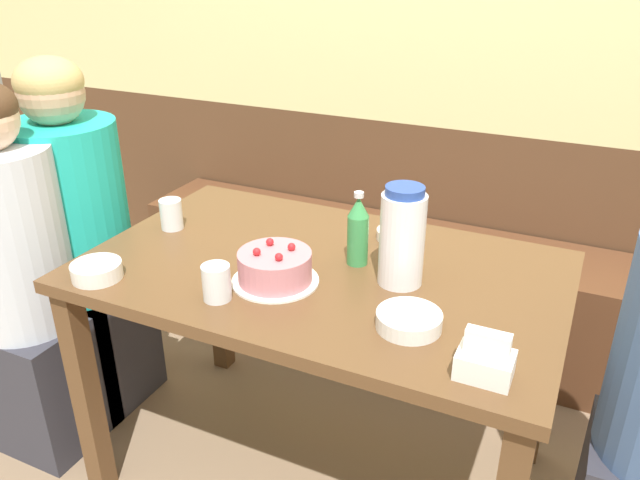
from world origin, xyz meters
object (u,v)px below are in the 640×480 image
water_pitcher (402,237)px  glass_water_tall (171,214)px  birthday_cake (275,268)px  person_pale_blue_shirt (23,290)px  bowl_rice_small (409,320)px  glass_tumbler_short (216,282)px  bench_seat (407,287)px  napkin_holder (485,361)px  bowl_soup_white (396,234)px  person_teal_shirt (79,248)px  soju_bottle (358,230)px  bowl_side_dish (97,271)px

water_pitcher → glass_water_tall: 0.74m
birthday_cake → person_pale_blue_shirt: person_pale_blue_shirt is taller
bowl_rice_small → glass_water_tall: size_ratio=1.63×
glass_tumbler_short → bench_seat: bearing=81.8°
napkin_holder → bowl_soup_white: size_ratio=0.96×
birthday_cake → person_pale_blue_shirt: bearing=-172.7°
bowl_soup_white → person_teal_shirt: 1.06m
napkin_holder → bowl_rice_small: bearing=151.0°
water_pitcher → soju_bottle: size_ratio=1.26×
glass_water_tall → glass_tumbler_short: 0.46m
water_pitcher → bowl_rice_small: (0.09, -0.19, -0.11)m
bowl_soup_white → person_pale_blue_shirt: (-1.02, -0.48, -0.19)m
water_pitcher → glass_tumbler_short: 0.47m
birthday_cake → bowl_soup_white: (0.19, 0.38, -0.03)m
napkin_holder → person_pale_blue_shirt: 1.40m
bench_seat → bowl_soup_white: size_ratio=20.00×
water_pitcher → soju_bottle: water_pitcher is taller
birthday_cake → bench_seat: bearing=85.8°
bowl_soup_white → bowl_side_dish: size_ratio=0.89×
napkin_holder → bowl_side_dish: napkin_holder is taller
napkin_holder → bowl_side_dish: size_ratio=0.85×
water_pitcher → person_pale_blue_shirt: person_pale_blue_shirt is taller
birthday_cake → water_pitcher: water_pitcher is taller
bench_seat → bowl_rice_small: bearing=-73.4°
bowl_rice_small → person_teal_shirt: bearing=170.9°
bench_seat → person_pale_blue_shirt: 1.43m
birthday_cake → glass_water_tall: bearing=160.1°
birthday_cake → glass_tumbler_short: size_ratio=2.50×
bowl_side_dish → soju_bottle: bearing=32.3°
bench_seat → bowl_rice_small: size_ratio=15.42×
glass_water_tall → person_teal_shirt: size_ratio=0.08×
bench_seat → bowl_side_dish: 1.34m
soju_bottle → bowl_soup_white: size_ratio=1.79×
bench_seat → soju_bottle: (0.08, -0.77, 0.59)m
bench_seat → birthday_cake: 1.10m
napkin_holder → glass_tumbler_short: size_ratio=1.23×
bowl_side_dish → person_pale_blue_shirt: size_ratio=0.11×
glass_tumbler_short → bowl_rice_small: bearing=9.3°
birthday_cake → person_teal_shirt: bearing=170.8°
soju_bottle → glass_water_tall: soju_bottle is taller
bowl_soup_white → person_teal_shirt: person_teal_shirt is taller
glass_tumbler_short → person_teal_shirt: size_ratio=0.07×
napkin_holder → glass_water_tall: (-1.00, 0.32, 0.01)m
water_pitcher → bowl_side_dish: water_pitcher is taller
bench_seat → water_pitcher: water_pitcher is taller
water_pitcher → soju_bottle: bearing=159.6°
bowl_rice_small → bowl_side_dish: (-0.80, -0.12, 0.00)m
glass_water_tall → napkin_holder: bearing=-17.8°
bench_seat → glass_water_tall: glass_water_tall is taller
glass_water_tall → bowl_soup_white: bearing=18.7°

